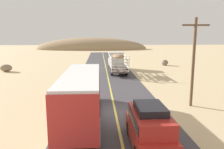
{
  "coord_description": "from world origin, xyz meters",
  "views": [
    {
      "loc": [
        -1.19,
        -16.03,
        5.79
      ],
      "look_at": [
        0.0,
        4.3,
        2.16
      ],
      "focal_mm": 35.29,
      "sensor_mm": 36.0,
      "label": 1
    }
  ],
  "objects": [
    {
      "name": "power_pole_near",
      "position": [
        6.4,
        1.2,
        3.88
      ],
      "size": [
        2.2,
        0.24,
        7.19
      ],
      "color": "brown",
      "rests_on": "ground"
    },
    {
      "name": "bus",
      "position": [
        -2.44,
        -1.06,
        1.75
      ],
      "size": [
        2.54,
        10.0,
        3.21
      ],
      "color": "red",
      "rests_on": "road_surface"
    },
    {
      "name": "livestock_truck",
      "position": [
        1.71,
        20.22,
        1.79
      ],
      "size": [
        2.53,
        9.7,
        3.02
      ],
      "color": "silver",
      "rests_on": "road_surface"
    },
    {
      "name": "road_centre_line",
      "position": [
        0.0,
        0.0,
        0.02
      ],
      "size": [
        0.16,
        117.6,
        0.0
      ],
      "primitive_type": "cube",
      "color": "#D8CC4C",
      "rests_on": "road_surface"
    },
    {
      "name": "boulder_far_horizon",
      "position": [
        11.61,
        26.06,
        0.55
      ],
      "size": [
        1.31,
        1.38,
        1.1
      ],
      "primitive_type": "ellipsoid",
      "color": "#756656",
      "rests_on": "ground"
    },
    {
      "name": "road_surface",
      "position": [
        0.0,
        0.0,
        0.01
      ],
      "size": [
        8.0,
        120.0,
        0.02
      ],
      "primitive_type": "cube",
      "color": "#423F44",
      "rests_on": "ground"
    },
    {
      "name": "ground_plane",
      "position": [
        0.0,
        0.0,
        0.0
      ],
      "size": [
        240.0,
        240.0,
        0.0
      ],
      "primitive_type": "plane",
      "color": "#CCB284"
    },
    {
      "name": "suv_near",
      "position": [
        1.38,
        -5.42,
        1.15
      ],
      "size": [
        1.9,
        4.62,
        2.29
      ],
      "color": "#B2261E",
      "rests_on": "road_surface"
    },
    {
      "name": "distant_hill",
      "position": [
        -4.31,
        79.0,
        0.0
      ],
      "size": [
        47.1,
        20.26,
        9.84
      ],
      "primitive_type": "ellipsoid",
      "color": "#997C5A",
      "rests_on": "ground"
    },
    {
      "name": "boulder_mid_field",
      "position": [
        -16.27,
        20.16,
        0.59
      ],
      "size": [
        1.89,
        1.37,
        1.17
      ],
      "primitive_type": "ellipsoid",
      "color": "#84705B",
      "rests_on": "ground"
    }
  ]
}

